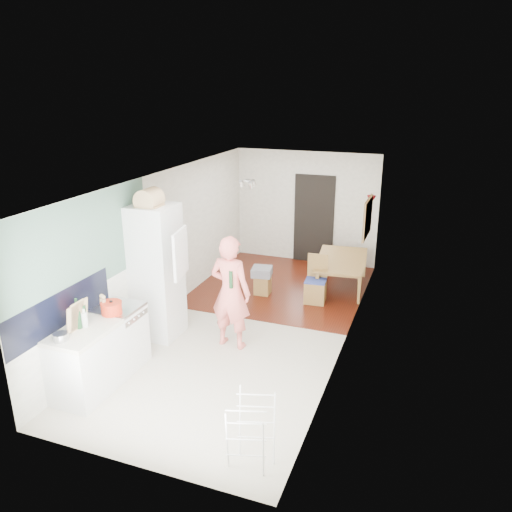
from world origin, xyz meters
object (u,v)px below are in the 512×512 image
Objects in this scene: dining_chair at (316,280)px; stool at (263,285)px; person at (230,283)px; dining_table at (343,275)px; drying_rack at (251,434)px.

stool is at bearing 173.88° from dining_chair.
person is 1.46× the size of dining_table.
drying_rack is (1.42, -4.38, 0.22)m from stool.
drying_rack is at bearing 173.74° from dining_table.
dining_table is at bearing 73.75° from drying_rack.
dining_chair is 4.38m from drying_rack.
dining_chair is at bearing 152.91° from dining_table.
person reaches higher than dining_table.
stool is at bearing -79.39° from person.
person is 2.35× the size of dining_chair.
dining_chair reaches higher than stool.
person is 2.27m from dining_chair.
dining_chair is (-0.33, -0.90, 0.19)m from dining_table.
drying_rack is (0.38, -4.36, -0.04)m from dining_chair.
drying_rack reaches higher than dining_table.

